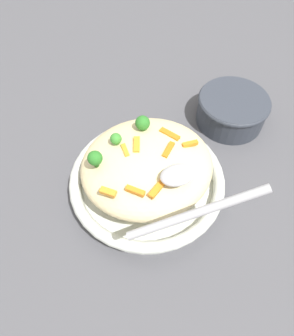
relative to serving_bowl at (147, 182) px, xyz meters
name	(u,v)px	position (x,y,z in m)	size (l,w,h in m)	color
ground_plane	(147,189)	(0.00, 0.00, -0.03)	(2.40, 2.40, 0.00)	#4C4C51
serving_bowl	(147,182)	(0.00, 0.00, 0.00)	(0.29, 0.29, 0.05)	silver
pasta_mound	(147,165)	(0.00, 0.00, 0.05)	(0.24, 0.22, 0.08)	beige
carrot_piece_0	(158,187)	(-0.01, -0.07, 0.09)	(0.04, 0.01, 0.01)	orange
carrot_piece_1	(168,150)	(0.04, -0.01, 0.09)	(0.03, 0.01, 0.01)	orange
carrot_piece_2	(135,191)	(-0.04, -0.06, 0.09)	(0.03, 0.01, 0.01)	orange
carrot_piece_3	(108,192)	(-0.08, -0.05, 0.09)	(0.03, 0.01, 0.01)	orange
carrot_piece_4	(190,144)	(0.08, -0.01, 0.09)	(0.03, 0.01, 0.01)	orange
carrot_piece_5	(125,150)	(-0.03, 0.02, 0.09)	(0.03, 0.01, 0.01)	orange
carrot_piece_6	(170,134)	(0.05, 0.03, 0.09)	(0.04, 0.01, 0.01)	orange
carrot_piece_7	(137,145)	(-0.01, 0.02, 0.09)	(0.03, 0.01, 0.01)	orange
broccoli_floret_0	(95,158)	(-0.09, 0.01, 0.10)	(0.02, 0.02, 0.03)	#296820
broccoli_floret_1	(143,123)	(0.01, 0.06, 0.10)	(0.03, 0.03, 0.03)	#296820
broccoli_floret_2	(116,139)	(-0.04, 0.04, 0.10)	(0.02, 0.02, 0.02)	#377928
serving_spoon	(184,189)	(0.02, -0.10, 0.12)	(0.18, 0.13, 0.09)	#B7B7BC
companion_bowl	(232,109)	(0.24, 0.11, 0.01)	(0.16, 0.16, 0.07)	#333842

